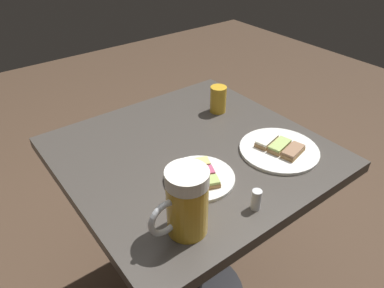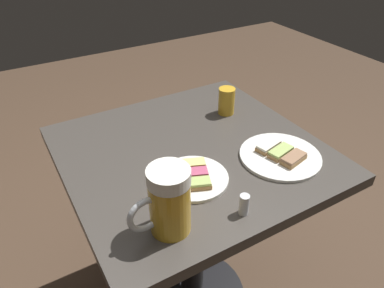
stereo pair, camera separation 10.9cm
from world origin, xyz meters
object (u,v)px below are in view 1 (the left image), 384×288
Objects in this scene: plate_far at (199,176)px; salt_shaker at (256,200)px; plate_near at (279,149)px; beer_glass_small at (218,99)px; beer_mug at (186,203)px.

plate_far is 3.44× the size of salt_shaker.
plate_near is 1.24× the size of plate_far.
plate_far is 2.04× the size of beer_glass_small.
beer_mug is 3.03× the size of salt_shaker.
beer_glass_small is (0.30, -0.01, 0.04)m from plate_near.
salt_shaker is (-0.43, 0.25, -0.02)m from beer_glass_small.
plate_far is at bearing 13.60° from salt_shaker.
salt_shaker is (-0.17, -0.04, 0.02)m from plate_far.
salt_shaker is at bearing -104.62° from beer_mug.
beer_glass_small is at bearing -47.87° from plate_far.
plate_far is 0.39m from beer_glass_small.
beer_mug is (-0.08, 0.41, 0.08)m from plate_near.
plate_near is 4.25× the size of salt_shaker.
plate_far is at bearing -47.72° from beer_mug.
beer_mug is 1.79× the size of beer_glass_small.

